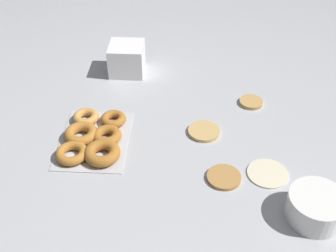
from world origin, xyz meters
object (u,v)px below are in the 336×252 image
(donut_tray, at_px, (93,138))
(pancake_2, at_px, (224,177))
(pancake_1, at_px, (251,102))
(container_stack, at_px, (127,59))
(pancake_3, at_px, (268,173))
(batter_bowl, at_px, (316,207))
(pancake_0, at_px, (204,131))

(donut_tray, bearing_deg, pancake_2, 71.62)
(pancake_1, xyz_separation_m, container_stack, (-0.19, -0.46, 0.05))
(pancake_1, distance_m, pancake_3, 0.34)
(pancake_2, distance_m, batter_bowl, 0.26)
(pancake_2, bearing_deg, pancake_3, 101.25)
(pancake_3, relative_size, container_stack, 0.91)
(pancake_3, distance_m, batter_bowl, 0.18)
(pancake_0, bearing_deg, batter_bowl, 41.21)
(pancake_1, height_order, container_stack, container_stack)
(donut_tray, xyz_separation_m, batter_bowl, (0.26, 0.63, 0.02))
(donut_tray, bearing_deg, pancake_1, 114.48)
(pancake_1, height_order, donut_tray, donut_tray)
(donut_tray, relative_size, container_stack, 2.23)
(pancake_2, distance_m, pancake_3, 0.13)
(container_stack, bearing_deg, donut_tray, -7.19)
(pancake_2, bearing_deg, container_stack, -147.71)
(pancake_1, bearing_deg, pancake_3, 2.56)
(pancake_0, height_order, pancake_1, same)
(pancake_0, relative_size, donut_tray, 0.36)
(batter_bowl, bearing_deg, container_stack, -139.53)
(donut_tray, height_order, container_stack, container_stack)
(donut_tray, xyz_separation_m, container_stack, (-0.42, 0.05, 0.04))
(pancake_3, relative_size, donut_tray, 0.41)
(container_stack, bearing_deg, batter_bowl, 40.47)
(donut_tray, bearing_deg, container_stack, 172.81)
(pancake_0, height_order, pancake_2, same)
(pancake_0, relative_size, batter_bowl, 0.69)
(pancake_2, bearing_deg, pancake_0, -164.52)
(batter_bowl, bearing_deg, pancake_0, -138.79)
(pancake_0, distance_m, pancake_1, 0.24)
(pancake_1, xyz_separation_m, pancake_3, (0.34, 0.02, -0.00))
(pancake_1, xyz_separation_m, batter_bowl, (0.49, 0.11, 0.03))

